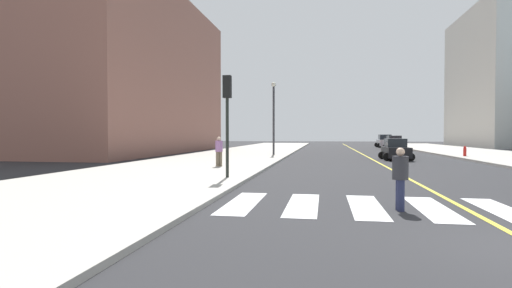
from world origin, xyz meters
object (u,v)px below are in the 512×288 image
pedestrian_walking_west (219,150)px  fire_hydrant (465,151)px  car_black_nearest (396,150)px  car_silver_second (385,141)px  street_lamp (274,111)px  traffic_light_far_corner (227,106)px  pedestrian_crossing (400,176)px  car_red_third (394,143)px

pedestrian_walking_west → fire_hydrant: 23.49m
car_black_nearest → fire_hydrant: bearing=-148.1°
car_black_nearest → pedestrian_walking_west: 15.77m
car_black_nearest → car_silver_second: (3.64, 31.31, 0.14)m
car_black_nearest → street_lamp: 11.64m
traffic_light_far_corner → pedestrian_crossing: traffic_light_far_corner is taller
car_red_third → pedestrian_crossing: 45.63m
car_black_nearest → pedestrian_crossing: size_ratio=2.26×
car_red_third → traffic_light_far_corner: bearing=69.7°
traffic_light_far_corner → pedestrian_crossing: 9.06m
car_silver_second → car_red_third: 8.46m
fire_hydrant → street_lamp: street_lamp is taller
car_red_third → pedestrian_crossing: (-7.26, -45.05, 0.06)m
street_lamp → fire_hydrant: bearing=1.0°
car_black_nearest → pedestrian_crossing: bearing=80.0°
car_silver_second → street_lamp: (-14.05, -27.40, 3.28)m
car_black_nearest → fire_hydrant: car_black_nearest is taller
car_silver_second → pedestrian_walking_west: size_ratio=2.55×
car_silver_second → pedestrian_walking_west: 44.45m
pedestrian_crossing → traffic_light_far_corner: bearing=-136.4°
pedestrian_crossing → street_lamp: 27.18m
traffic_light_far_corner → pedestrian_crossing: (6.32, -6.02, -2.41)m
traffic_light_far_corner → pedestrian_walking_west: size_ratio=2.56×
traffic_light_far_corner → car_black_nearest: bearing=58.4°
car_red_third → pedestrian_walking_west: 36.64m
fire_hydrant → car_black_nearest: bearing=-147.3°
car_silver_second → car_black_nearest: bearing=83.2°
pedestrian_crossing → pedestrian_walking_west: bearing=-147.9°
traffic_light_far_corner → pedestrian_walking_west: 6.55m
pedestrian_walking_west → street_lamp: (1.49, 14.25, 3.10)m
car_black_nearest → pedestrian_walking_west: pedestrian_walking_west is taller
pedestrian_crossing → fire_hydrant: 28.29m
car_red_third → street_lamp: 23.81m
car_red_third → pedestrian_crossing: size_ratio=2.48×
pedestrian_walking_west → fire_hydrant: size_ratio=2.00×
traffic_light_far_corner → street_lamp: (-0.47, 20.09, 0.87)m
pedestrian_walking_west → street_lamp: size_ratio=0.26×
car_silver_second → pedestrian_walking_west: bearing=69.4°
car_silver_second → fire_hydrant: bearing=96.0°
traffic_light_far_corner → street_lamp: bearing=91.4°
car_red_third → traffic_light_far_corner: traffic_light_far_corner is taller
pedestrian_crossing → street_lamp: street_lamp is taller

